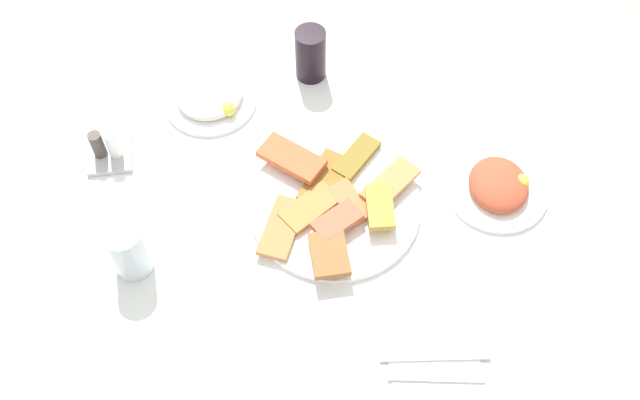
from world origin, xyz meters
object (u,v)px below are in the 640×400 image
Objects in this scene: pide_platter at (333,202)px; drinking_glass at (128,250)px; salad_plate_greens at (499,186)px; soda_can at (311,54)px; dining_table at (311,231)px; paper_napkin at (435,367)px; condiment_caddy at (108,150)px; fork at (435,356)px; salad_plate_rice at (210,97)px; spoon at (436,377)px.

pide_platter is 2.87× the size of drinking_glass.
soda_can is (0.38, -0.30, 0.04)m from salad_plate_greens.
dining_table is 0.11m from pide_platter.
condiment_caddy is at bearing -33.78° from paper_napkin.
soda_can reaches higher than condiment_caddy.
fork is at bearing 163.40° from drinking_glass.
fork is (0.14, 0.35, -0.01)m from salad_plate_greens.
pide_platter is 0.33m from salad_plate_greens.
pide_platter is at bearing 167.11° from condiment_caddy.
fork is 0.76m from condiment_caddy.
soda_can reaches higher than salad_plate_rice.
pide_platter is 0.38m from spoon.
condiment_caddy reaches higher than paper_napkin.
soda_can reaches higher than salad_plate_greens.
condiment_caddy reaches higher than pide_platter.
fork reaches higher than dining_table.
dining_table is 0.41m from spoon.
soda_can is at bearing -70.45° from paper_napkin.
pide_platter is 1.70× the size of salad_plate_greens.
pide_platter reaches higher than fork.
dining_table is at bearing -54.27° from paper_napkin.
drinking_glass reaches higher than condiment_caddy.
salad_plate_rice is 0.75m from spoon.
soda_can reaches higher than spoon.
pide_platter is at bearing -62.32° from fork.
pide_platter reaches higher than dining_table.
salad_plate_greens is 1.02× the size of salad_plate_rice.
soda_can is at bearing -38.37° from salad_plate_greens.
salad_plate_greens is at bearing -164.91° from drinking_glass.
fork is 1.84× the size of condiment_caddy.
fork is at bearing 110.05° from soda_can.
dining_table is 6.52× the size of spoon.
salad_plate_greens is at bearing -115.39° from fork.
salad_plate_greens is 0.39m from paper_napkin.
salad_plate_rice is 0.72m from fork.
condiment_caddy is at bearing -35.04° from spoon.
dining_table is 8.98× the size of drinking_glass.
pide_platter is 3.30× the size of condiment_caddy.
salad_plate_rice is 1.27× the size of paper_napkin.
salad_plate_rice is at bearing -54.49° from fork.
condiment_caddy is at bearing 31.01° from soda_can.
salad_plate_greens is 0.38m from fork.
pide_platter is 0.37m from salad_plate_rice.
salad_plate_rice is at bearing 22.43° from soda_can.
spoon is at bearing 109.07° from soda_can.
paper_napkin is at bearing 161.68° from drinking_glass.
dining_table is 3.12× the size of pide_platter.
drinking_glass is (0.32, 0.13, 0.14)m from dining_table.
dining_table is 0.36m from salad_plate_rice.
soda_can is at bearing -148.99° from condiment_caddy.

